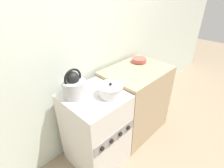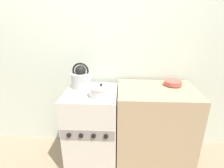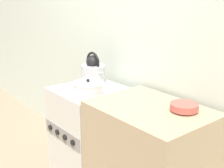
% 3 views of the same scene
% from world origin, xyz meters
% --- Properties ---
extents(wall_back, '(7.00, 0.06, 2.50)m').
position_xyz_m(wall_back, '(0.00, 0.66, 1.25)').
color(wall_back, silver).
rests_on(wall_back, ground_plane).
extents(stove, '(0.55, 0.58, 0.87)m').
position_xyz_m(stove, '(0.00, 0.28, 0.44)').
color(stove, beige).
rests_on(stove, ground_plane).
extents(counter, '(0.81, 0.59, 0.91)m').
position_xyz_m(counter, '(0.69, 0.30, 0.45)').
color(counter, tan).
rests_on(counter, ground_plane).
extents(kettle, '(0.26, 0.21, 0.28)m').
position_xyz_m(kettle, '(-0.12, 0.41, 0.98)').
color(kettle, '#B2B2B7').
rests_on(kettle, stove).
extents(cooking_pot, '(0.24, 0.24, 0.13)m').
position_xyz_m(cooking_pot, '(0.12, 0.18, 0.92)').
color(cooking_pot, silver).
rests_on(cooking_pot, stove).
extents(enamel_bowl, '(0.18, 0.18, 0.05)m').
position_xyz_m(enamel_bowl, '(0.87, 0.41, 0.94)').
color(enamel_bowl, '#B75147').
rests_on(enamel_bowl, counter).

